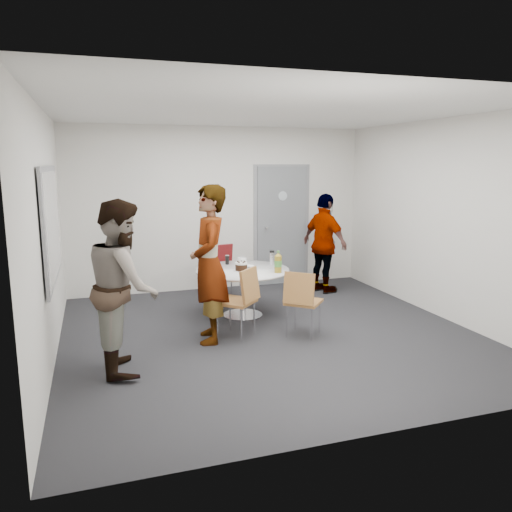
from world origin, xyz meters
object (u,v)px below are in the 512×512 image
object	(u,v)px
whiteboard	(52,224)
person_left	(123,286)
person_right	(325,244)
table	(244,275)
chair_near_left	(242,296)
chair_near_right	(302,297)
door	(282,226)
person_main	(209,264)
chair_far	(224,266)

from	to	relation	value
whiteboard	person_left	size ratio (longest dim) A/B	1.08
whiteboard	person_right	size ratio (longest dim) A/B	1.17
table	chair_near_left	bearing A→B (deg)	-108.78
whiteboard	person_right	bearing A→B (deg)	20.12
table	person_right	bearing A→B (deg)	27.93
whiteboard	table	xyz separation A→B (m)	(2.37, 0.60, -0.87)
table	person_right	xyz separation A→B (m)	(1.63, 0.86, 0.23)
chair_near_left	chair_near_right	xyz separation A→B (m)	(0.70, -0.20, -0.03)
door	person_main	world-z (taller)	door
door	chair_near_left	bearing A→B (deg)	-120.30
chair_near_left	chair_far	size ratio (longest dim) A/B	1.04
chair_far	person_right	bearing A→B (deg)	163.19
chair_near_left	person_right	xyz separation A→B (m)	(1.91, 1.70, 0.28)
chair_far	whiteboard	bearing A→B (deg)	24.37
chair_far	person_left	xyz separation A→B (m)	(-1.67, -2.40, 0.37)
whiteboard	person_right	world-z (taller)	whiteboard
whiteboard	door	bearing A→B (deg)	32.66
door	chair_far	world-z (taller)	door
chair_near_left	person_left	xyz separation A→B (m)	(-1.40, -0.52, 0.35)
person_main	person_left	size ratio (longest dim) A/B	1.06
chair_far	person_main	world-z (taller)	person_main
chair_near_right	chair_far	xyz separation A→B (m)	(-0.43, 2.08, 0.01)
person_right	table	bearing A→B (deg)	100.60
chair_near_right	table	bearing A→B (deg)	153.35
whiteboard	chair_near_left	xyz separation A→B (m)	(2.09, -0.24, -0.92)
chair_near_right	person_left	distance (m)	2.16
door	chair_near_right	bearing A→B (deg)	-105.91
person_main	person_left	xyz separation A→B (m)	(-1.02, -0.56, -0.05)
chair_near_left	chair_far	bearing A→B (deg)	36.12
chair_near_right	whiteboard	bearing A→B (deg)	-147.13
table	person_main	distance (m)	1.10
person_main	person_left	bearing A→B (deg)	-52.59
door	table	bearing A→B (deg)	-125.24
table	door	bearing A→B (deg)	54.76
table	person_main	world-z (taller)	person_main
table	chair_far	world-z (taller)	table
table	person_main	size ratio (longest dim) A/B	0.69
person_left	whiteboard	bearing A→B (deg)	41.68
door	chair_far	xyz separation A→B (m)	(-1.21, -0.64, -0.52)
chair_near_right	person_main	size ratio (longest dim) A/B	0.44
chair_near_left	person_main	bearing A→B (deg)	128.49
chair_far	person_right	xyz separation A→B (m)	(1.65, -0.18, 0.30)
table	chair_near_left	size ratio (longest dim) A/B	1.47
door	person_right	bearing A→B (deg)	-61.45
table	person_right	size ratio (longest dim) A/B	0.79
door	person_right	distance (m)	0.95
whiteboard	chair_near_left	distance (m)	2.29
chair_near_right	person_main	bearing A→B (deg)	-150.66
chair_near_right	person_right	bearing A→B (deg)	99.16
door	person_right	xyz separation A→B (m)	(0.44, -0.82, -0.21)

